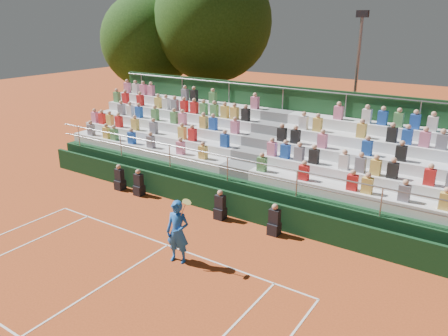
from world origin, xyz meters
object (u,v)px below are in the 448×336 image
Objects in this scene: tennis_player at (178,232)px; tree_east at (213,22)px; floodlight_mast at (357,75)px; tree_west at (148,41)px.

tennis_player is 0.21× the size of tree_east.
tennis_player is at bearing -93.69° from floodlight_mast.
tree_west is at bearing -176.00° from floodlight_mast.
floodlight_mast is (0.89, 13.88, 3.50)m from tennis_player.
floodlight_mast is (13.81, 0.97, -1.36)m from tree_west.
tree_west reaches higher than tennis_player.
tree_east is 9.85m from floodlight_mast.
tree_west reaches higher than floodlight_mast.
tree_west is 4.66m from tree_east.
tennis_player is 0.29× the size of floodlight_mast.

